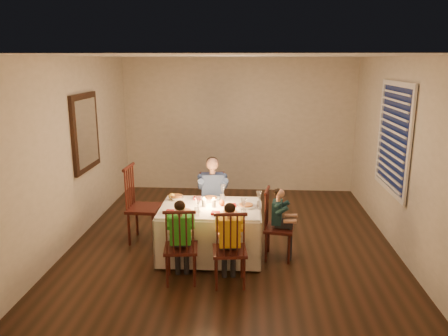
# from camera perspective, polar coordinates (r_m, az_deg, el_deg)

# --- Properties ---
(ground) EXTENTS (5.00, 5.00, 0.00)m
(ground) POSITION_cam_1_polar(r_m,az_deg,el_deg) (6.51, 1.14, -9.09)
(ground) COLOR black
(ground) RESTS_ON ground
(wall_left) EXTENTS (0.02, 5.00, 2.60)m
(wall_left) POSITION_cam_1_polar(r_m,az_deg,el_deg) (6.61, -18.70, 2.32)
(wall_left) COLOR beige
(wall_left) RESTS_ON ground
(wall_right) EXTENTS (0.02, 5.00, 2.60)m
(wall_right) POSITION_cam_1_polar(r_m,az_deg,el_deg) (6.43, 21.65, 1.76)
(wall_right) COLOR beige
(wall_right) RESTS_ON ground
(wall_back) EXTENTS (4.50, 0.02, 2.60)m
(wall_back) POSITION_cam_1_polar(r_m,az_deg,el_deg) (8.58, 1.93, 5.57)
(wall_back) COLOR beige
(wall_back) RESTS_ON ground
(ceiling) EXTENTS (5.00, 5.00, 0.00)m
(ceiling) POSITION_cam_1_polar(r_m,az_deg,el_deg) (5.99, 1.26, 14.43)
(ceiling) COLOR white
(ceiling) RESTS_ON wall_back
(dining_table) EXTENTS (1.33, 0.97, 0.66)m
(dining_table) POSITION_cam_1_polar(r_m,az_deg,el_deg) (5.77, -1.81, -6.95)
(dining_table) COLOR white
(dining_table) RESTS_ON ground
(chair_adult) EXTENTS (0.44, 0.42, 0.94)m
(chair_adult) POSITION_cam_1_polar(r_m,az_deg,el_deg) (6.60, -1.46, -8.76)
(chair_adult) COLOR #3A140F
(chair_adult) RESTS_ON ground
(chair_near_left) EXTENTS (0.43, 0.41, 0.94)m
(chair_near_left) POSITION_cam_1_polar(r_m,az_deg,el_deg) (5.37, -5.54, -14.43)
(chair_near_left) COLOR #3A140F
(chair_near_left) RESTS_ON ground
(chair_near_right) EXTENTS (0.42, 0.41, 0.94)m
(chair_near_right) POSITION_cam_1_polar(r_m,az_deg,el_deg) (5.29, 0.72, -14.87)
(chair_near_right) COLOR #3A140F
(chair_near_right) RESTS_ON ground
(chair_end) EXTENTS (0.42, 0.43, 0.94)m
(chair_end) POSITION_cam_1_polar(r_m,az_deg,el_deg) (5.95, 7.06, -11.53)
(chair_end) COLOR #3A140F
(chair_end) RESTS_ON ground
(chair_extra) EXTENTS (0.46, 0.48, 1.12)m
(chair_extra) POSITION_cam_1_polar(r_m,az_deg,el_deg) (6.52, -10.21, -9.28)
(chair_extra) COLOR #3A140F
(chair_extra) RESTS_ON ground
(adult) EXTENTS (0.48, 0.45, 1.19)m
(adult) POSITION_cam_1_polar(r_m,az_deg,el_deg) (6.60, -1.46, -8.76)
(adult) COLOR #334A7F
(adult) RESTS_ON ground
(child_green) EXTENTS (0.35, 0.33, 1.01)m
(child_green) POSITION_cam_1_polar(r_m,az_deg,el_deg) (5.37, -5.54, -14.43)
(child_green) COLOR green
(child_green) RESTS_ON ground
(child_yellow) EXTENTS (0.35, 0.32, 1.00)m
(child_yellow) POSITION_cam_1_polar(r_m,az_deg,el_deg) (5.29, 0.72, -14.87)
(child_yellow) COLOR yellow
(child_yellow) RESTS_ON ground
(child_teal) EXTENTS (0.30, 0.32, 0.95)m
(child_teal) POSITION_cam_1_polar(r_m,az_deg,el_deg) (5.95, 7.06, -11.53)
(child_teal) COLOR #17343A
(child_teal) RESTS_ON ground
(setting_adult) EXTENTS (0.26, 0.26, 0.02)m
(setting_adult) POSITION_cam_1_polar(r_m,az_deg,el_deg) (5.99, -1.81, -4.05)
(setting_adult) COLOR silver
(setting_adult) RESTS_ON dining_table
(setting_green) EXTENTS (0.26, 0.26, 0.02)m
(setting_green) POSITION_cam_1_polar(r_m,az_deg,el_deg) (5.50, -5.24, -5.77)
(setting_green) COLOR silver
(setting_green) RESTS_ON dining_table
(setting_yellow) EXTENTS (0.26, 0.26, 0.02)m
(setting_yellow) POSITION_cam_1_polar(r_m,az_deg,el_deg) (5.43, 0.78, -5.99)
(setting_yellow) COLOR silver
(setting_yellow) RESTS_ON dining_table
(setting_teal) EXTENTS (0.26, 0.26, 0.02)m
(setting_teal) POSITION_cam_1_polar(r_m,az_deg,el_deg) (5.71, 2.89, -4.97)
(setting_teal) COLOR silver
(setting_teal) RESTS_ON dining_table
(candle_left) EXTENTS (0.06, 0.06, 0.10)m
(candle_left) POSITION_cam_1_polar(r_m,az_deg,el_deg) (5.70, -2.63, -4.60)
(candle_left) COLOR white
(candle_left) RESTS_ON dining_table
(candle_right) EXTENTS (0.06, 0.06, 0.10)m
(candle_right) POSITION_cam_1_polar(r_m,az_deg,el_deg) (5.68, -1.35, -4.62)
(candle_right) COLOR white
(candle_right) RESTS_ON dining_table
(squash) EXTENTS (0.09, 0.09, 0.09)m
(squash) POSITION_cam_1_polar(r_m,az_deg,el_deg) (6.02, -6.84, -3.70)
(squash) COLOR yellow
(squash) RESTS_ON dining_table
(orange_fruit) EXTENTS (0.08, 0.08, 0.08)m
(orange_fruit) POSITION_cam_1_polar(r_m,az_deg,el_deg) (5.72, -0.27, -4.59)
(orange_fruit) COLOR #DC5F12
(orange_fruit) RESTS_ON dining_table
(serving_bowl) EXTENTS (0.25, 0.25, 0.05)m
(serving_bowl) POSITION_cam_1_polar(r_m,az_deg,el_deg) (6.01, -6.19, -3.93)
(serving_bowl) COLOR silver
(serving_bowl) RESTS_ON dining_table
(wall_mirror) EXTENTS (0.06, 0.95, 1.15)m
(wall_mirror) POSITION_cam_1_polar(r_m,az_deg,el_deg) (6.84, -17.64, 4.47)
(wall_mirror) COLOR black
(wall_mirror) RESTS_ON wall_left
(window_blinds) EXTENTS (0.07, 1.34, 1.54)m
(window_blinds) POSITION_cam_1_polar(r_m,az_deg,el_deg) (6.48, 21.18, 3.69)
(window_blinds) COLOR black
(window_blinds) RESTS_ON wall_right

